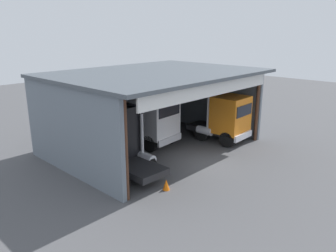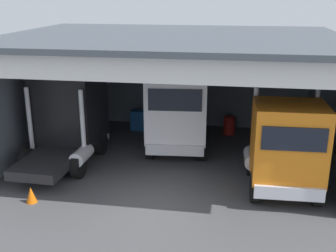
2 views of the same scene
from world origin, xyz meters
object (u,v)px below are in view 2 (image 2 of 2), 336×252
object	(u,v)px
truck_black_yard_outside	(68,115)
tool_cart	(140,120)
truck_orange_center_right_bay	(285,147)
oil_drum	(229,126)
truck_white_center_left_bay	(177,110)
traffic_cone	(31,195)

from	to	relation	value
truck_black_yard_outside	tool_cart	world-z (taller)	truck_black_yard_outside
truck_orange_center_right_bay	truck_black_yard_outside	bearing A→B (deg)	-13.82
truck_orange_center_right_bay	tool_cart	xyz separation A→B (m)	(-6.55, 6.22, -1.23)
truck_black_yard_outside	oil_drum	world-z (taller)	truck_black_yard_outside
oil_drum	truck_white_center_left_bay	bearing A→B (deg)	-126.60
truck_white_center_left_bay	truck_orange_center_right_bay	distance (m)	5.32
oil_drum	traffic_cone	xyz separation A→B (m)	(-6.41, -8.30, -0.16)
oil_drum	traffic_cone	world-z (taller)	oil_drum
truck_white_center_left_bay	tool_cart	size ratio (longest dim) A/B	4.80
oil_drum	tool_cart	xyz separation A→B (m)	(-4.55, -0.00, 0.06)
tool_cart	traffic_cone	bearing A→B (deg)	-102.64
truck_orange_center_right_bay	tool_cart	world-z (taller)	truck_orange_center_right_bay
truck_white_center_left_bay	oil_drum	world-z (taller)	truck_white_center_left_bay
tool_cart	traffic_cone	xyz separation A→B (m)	(-1.86, -8.29, -0.22)
truck_orange_center_right_bay	traffic_cone	bearing A→B (deg)	12.06
truck_black_yard_outside	truck_orange_center_right_bay	size ratio (longest dim) A/B	1.16
truck_black_yard_outside	truck_white_center_left_bay	distance (m)	4.56
truck_white_center_left_bay	oil_drum	size ratio (longest dim) A/B	5.52
truck_black_yard_outside	truck_white_center_left_bay	xyz separation A→B (m)	(4.33, 1.41, 0.04)
truck_black_yard_outside	traffic_cone	xyz separation A→B (m)	(0.14, -3.90, -1.66)
truck_black_yard_outside	tool_cart	bearing A→B (deg)	67.21
truck_white_center_left_bay	truck_orange_center_right_bay	world-z (taller)	truck_white_center_left_bay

